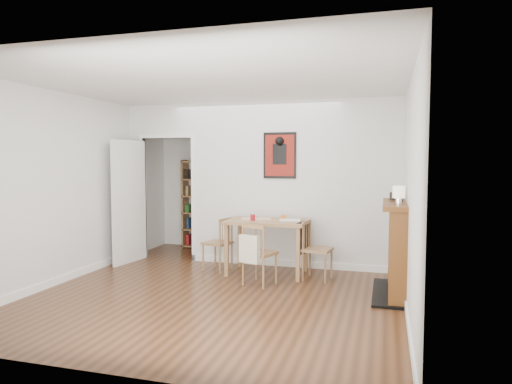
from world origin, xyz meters
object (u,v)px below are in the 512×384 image
(fireplace, at_px, (398,246))
(mantel_lamp, at_px, (399,193))
(chair_right, at_px, (316,249))
(chair_front, at_px, (259,253))
(ceramic_jar_a, at_px, (399,197))
(bookshelf, at_px, (201,205))
(red_glass, at_px, (253,217))
(dining_table, at_px, (267,227))
(ceramic_jar_b, at_px, (393,196))
(chair_left, at_px, (217,244))
(orange_fruit, at_px, (283,217))
(notebook, at_px, (290,220))

(fireplace, relative_size, mantel_lamp, 5.67)
(chair_right, relative_size, chair_front, 1.00)
(chair_right, height_order, ceramic_jar_a, ceramic_jar_a)
(bookshelf, distance_m, red_glass, 2.26)
(dining_table, distance_m, mantel_lamp, 2.12)
(ceramic_jar_b, bearing_deg, bookshelf, 152.07)
(chair_right, distance_m, fireplace, 1.19)
(ceramic_jar_a, xyz_separation_m, ceramic_jar_b, (-0.07, 0.25, -0.01))
(dining_table, bearing_deg, ceramic_jar_b, -8.22)
(chair_left, distance_m, fireplace, 2.69)
(mantel_lamp, bearing_deg, red_glass, 157.57)
(dining_table, relative_size, orange_fruit, 16.34)
(fireplace, height_order, notebook, fireplace)
(bookshelf, distance_m, notebook, 2.55)
(red_glass, bearing_deg, ceramic_jar_a, -11.46)
(dining_table, height_order, orange_fruit, orange_fruit)
(ceramic_jar_a, bearing_deg, bookshelf, 149.47)
(mantel_lamp, distance_m, ceramic_jar_a, 0.43)
(chair_left, bearing_deg, ceramic_jar_a, -11.43)
(bookshelf, bearing_deg, fireplace, -31.32)
(notebook, bearing_deg, dining_table, -171.71)
(ceramic_jar_a, bearing_deg, chair_right, 160.65)
(chair_front, relative_size, orange_fruit, 11.66)
(chair_right, bearing_deg, ceramic_jar_a, -19.35)
(dining_table, distance_m, ceramic_jar_b, 1.85)
(mantel_lamp, bearing_deg, notebook, 146.81)
(fireplace, height_order, mantel_lamp, mantel_lamp)
(chair_right, distance_m, mantel_lamp, 1.59)
(notebook, bearing_deg, red_glass, -165.02)
(chair_right, bearing_deg, notebook, 157.50)
(notebook, bearing_deg, bookshelf, 143.07)
(chair_right, height_order, fireplace, fireplace)
(ceramic_jar_b, bearing_deg, ceramic_jar_a, -74.06)
(mantel_lamp, bearing_deg, dining_table, 153.10)
(chair_front, xyz_separation_m, ceramic_jar_a, (1.78, 0.10, 0.80))
(dining_table, relative_size, mantel_lamp, 5.31)
(chair_right, xyz_separation_m, mantel_lamp, (1.07, -0.80, 0.87))
(red_glass, height_order, ceramic_jar_b, ceramic_jar_b)
(ceramic_jar_b, bearing_deg, chair_left, 173.70)
(dining_table, bearing_deg, ceramic_jar_a, -15.36)
(dining_table, bearing_deg, chair_right, -9.26)
(chair_front, xyz_separation_m, notebook, (0.29, 0.65, 0.38))
(dining_table, relative_size, bookshelf, 0.70)
(chair_left, height_order, chair_front, chair_front)
(red_glass, xyz_separation_m, notebook, (0.53, 0.14, -0.04))
(ceramic_jar_a, bearing_deg, chair_front, -176.91)
(fireplace, relative_size, orange_fruit, 17.43)
(red_glass, bearing_deg, mantel_lamp, -22.43)
(fireplace, xyz_separation_m, ceramic_jar_b, (-0.07, 0.31, 0.59))
(orange_fruit, bearing_deg, fireplace, -24.23)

